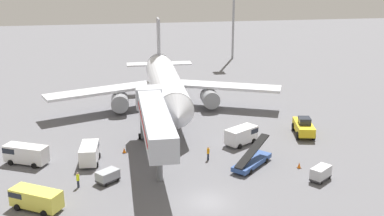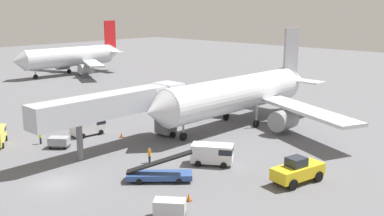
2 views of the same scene
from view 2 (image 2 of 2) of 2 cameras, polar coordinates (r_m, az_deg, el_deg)
name	(u,v)px [view 2 (image 2 of 2)]	position (r m, az deg, el deg)	size (l,w,h in m)	color
ground_plane	(56,184)	(46.71, -16.95, -9.26)	(300.00, 300.00, 0.00)	slate
airplane_at_gate	(239,94)	(65.58, 6.09, 1.79)	(38.71, 34.66, 13.70)	silver
jet_bridge	(121,105)	(54.73, -9.03, 0.35)	(3.47, 21.10, 7.18)	#B2B7C1
pushback_tug	(298,171)	(45.82, 13.36, -7.82)	(3.46, 6.01, 2.67)	yellow
belt_loader_truck	(159,174)	(45.27, -4.18, -8.38)	(6.04, 5.95, 3.16)	#2D4C8E
service_van_mid_right	(89,126)	(62.18, -13.08, -2.21)	(2.54, 4.60, 2.28)	white
service_van_near_right	(65,115)	(68.98, -15.96, -0.86)	(5.56, 4.02, 2.33)	white
service_van_far_left	(213,153)	(49.54, 2.76, -5.79)	(4.94, 4.18, 2.28)	white
baggage_cart_far_right	(59,142)	(57.64, -16.66, -4.18)	(2.81, 2.67, 1.37)	#38383D
baggage_cart_rear_right	(170,208)	(37.84, -2.87, -12.64)	(2.91, 2.66, 1.59)	#38383D
ground_crew_worker_foreground	(40,137)	(59.92, -18.84, -3.53)	(0.47, 0.47, 1.74)	#1E2333
ground_crew_worker_midground	(149,155)	(50.32, -5.47, -6.00)	(0.42, 0.42, 1.73)	#1E2333
safety_cone_alpha	(122,135)	(60.38, -9.00, -3.40)	(0.49, 0.49, 0.74)	black
safety_cone_bravo	(189,197)	(40.97, -0.42, -11.34)	(0.47, 0.47, 0.72)	black
airplane_background	(72,57)	(117.49, -15.10, 6.33)	(30.25, 30.22, 13.33)	silver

